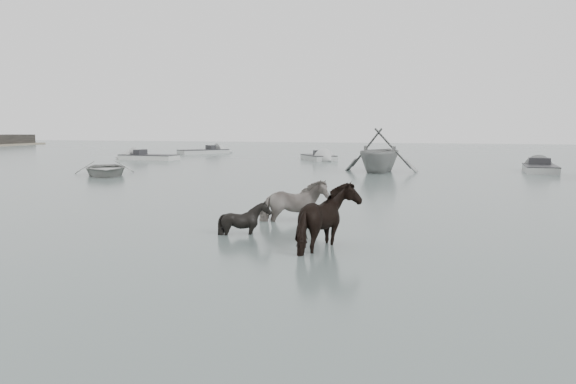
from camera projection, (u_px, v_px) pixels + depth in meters
The scene contains 10 objects.
ground at pixel (248, 245), 12.10m from camera, with size 140.00×140.00×0.00m, color #4A5854.
pony_pinto at pixel (293, 193), 14.97m from camera, with size 0.82×1.79×1.51m, color black.
pony_dark at pixel (330, 210), 11.66m from camera, with size 1.62×1.38×1.63m, color black.
pony_black at pixel (245, 211), 13.25m from camera, with size 0.89×1.01×1.11m, color black.
rowboat_lead at pixel (105, 167), 28.72m from camera, with size 3.03×4.24×0.88m, color #A1A29D.
rowboat_trail at pixel (380, 149), 30.68m from camera, with size 4.16×4.82×2.54m, color gray.
skiff_port at pixel (540, 165), 30.70m from camera, with size 4.83×1.60×0.75m, color #9A9D9B, non-canonical shape.
skiff_outer at pixel (149, 155), 41.54m from camera, with size 6.00×1.60×0.75m, color silver, non-canonical shape.
skiff_mid at pixel (319, 155), 41.13m from camera, with size 4.76×1.60×0.75m, color #A5A7A5, non-canonical shape.
skiff_far at pixel (203, 150), 50.15m from camera, with size 6.16×1.60×0.75m, color #ACAFAC, non-canonical shape.
Camera 1 is at (3.92, -11.25, 2.58)m, focal length 35.00 mm.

